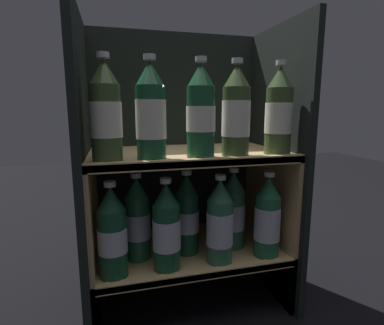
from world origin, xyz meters
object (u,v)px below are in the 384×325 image
(bottle_lower_back_2, at_px, (233,211))
(bottle_upper_front_3, at_px, (236,113))
(bottle_upper_front_2, at_px, (201,113))
(bottle_lower_back_1, at_px, (187,216))
(bottle_lower_back_0, at_px, (137,220))
(bottle_lower_front_3, at_px, (267,219))
(bottle_upper_front_4, at_px, (279,113))
(bottle_upper_front_1, at_px, (151,114))
(bottle_lower_front_0, at_px, (112,234))
(bottle_upper_front_0, at_px, (106,114))
(bottle_lower_front_2, at_px, (220,224))
(bottle_lower_front_1, at_px, (167,229))

(bottle_lower_back_2, bearing_deg, bottle_upper_front_3, -111.98)
(bottle_upper_front_2, bearing_deg, bottle_lower_back_1, 102.51)
(bottle_lower_back_2, bearing_deg, bottle_lower_back_0, -180.00)
(bottle_lower_front_3, relative_size, bottle_lower_back_1, 1.00)
(bottle_upper_front_4, height_order, bottle_lower_back_2, bottle_upper_front_4)
(bottle_upper_front_2, distance_m, bottle_lower_back_0, 0.38)
(bottle_upper_front_3, bearing_deg, bottle_lower_front_3, 0.00)
(bottle_lower_back_2, bearing_deg, bottle_lower_back_1, 180.00)
(bottle_upper_front_1, xyz_separation_m, bottle_lower_front_3, (0.35, -0.00, -0.32))
(bottle_upper_front_2, bearing_deg, bottle_upper_front_1, 180.00)
(bottle_lower_front_0, bearing_deg, bottle_upper_front_0, -180.00)
(bottle_upper_front_2, distance_m, bottle_lower_back_1, 0.34)
(bottle_upper_front_3, relative_size, bottle_lower_back_2, 1.00)
(bottle_upper_front_1, bearing_deg, bottle_upper_front_2, -0.00)
(bottle_lower_front_2, distance_m, bottle_lower_back_2, 0.12)
(bottle_lower_front_0, bearing_deg, bottle_lower_back_2, 12.74)
(bottle_upper_front_1, bearing_deg, bottle_lower_front_0, 180.00)
(bottle_lower_front_1, height_order, bottle_lower_back_0, same)
(bottle_upper_front_2, xyz_separation_m, bottle_lower_back_2, (0.14, 0.09, -0.32))
(bottle_upper_front_3, relative_size, bottle_upper_front_4, 1.00)
(bottle_upper_front_3, distance_m, bottle_lower_front_0, 0.48)
(bottle_upper_front_2, bearing_deg, bottle_lower_front_2, -0.00)
(bottle_lower_front_3, height_order, bottle_lower_back_1, same)
(bottle_lower_front_3, distance_m, bottle_lower_back_2, 0.12)
(bottle_upper_front_4, bearing_deg, bottle_upper_front_1, 180.00)
(bottle_upper_front_0, height_order, bottle_lower_back_1, bottle_upper_front_0)
(bottle_lower_front_1, relative_size, bottle_lower_front_2, 1.00)
(bottle_lower_front_2, xyz_separation_m, bottle_lower_back_2, (0.08, 0.09, 0.00))
(bottle_upper_front_3, height_order, bottle_lower_back_0, bottle_upper_front_3)
(bottle_upper_front_3, distance_m, bottle_lower_front_1, 0.38)
(bottle_upper_front_0, bearing_deg, bottle_lower_front_3, -0.00)
(bottle_lower_front_3, bearing_deg, bottle_upper_front_1, 180.00)
(bottle_lower_front_1, xyz_separation_m, bottle_lower_front_2, (0.16, -0.00, -0.00))
(bottle_upper_front_0, relative_size, bottle_lower_front_3, 1.00)
(bottle_upper_front_2, distance_m, bottle_lower_back_2, 0.36)
(bottle_lower_front_0, distance_m, bottle_lower_front_3, 0.47)
(bottle_upper_front_3, bearing_deg, bottle_upper_front_1, 180.00)
(bottle_lower_front_2, height_order, bottle_lower_back_2, same)
(bottle_upper_front_0, relative_size, bottle_lower_front_2, 1.00)
(bottle_lower_front_3, relative_size, bottle_lower_back_0, 1.00)
(bottle_upper_front_1, xyz_separation_m, bottle_lower_front_2, (0.20, -0.00, -0.32))
(bottle_upper_front_2, bearing_deg, bottle_upper_front_3, -0.00)
(bottle_upper_front_0, xyz_separation_m, bottle_upper_front_2, (0.25, 0.00, 0.00))
(bottle_upper_front_4, relative_size, bottle_lower_back_2, 1.00)
(bottle_upper_front_1, distance_m, bottle_upper_front_2, 0.14)
(bottle_upper_front_4, bearing_deg, bottle_lower_front_1, 180.00)
(bottle_upper_front_1, distance_m, bottle_lower_back_0, 0.34)
(bottle_lower_front_3, bearing_deg, bottle_upper_front_2, 180.00)
(bottle_upper_front_1, height_order, bottle_lower_back_2, bottle_upper_front_1)
(bottle_upper_front_4, distance_m, bottle_lower_front_0, 0.58)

